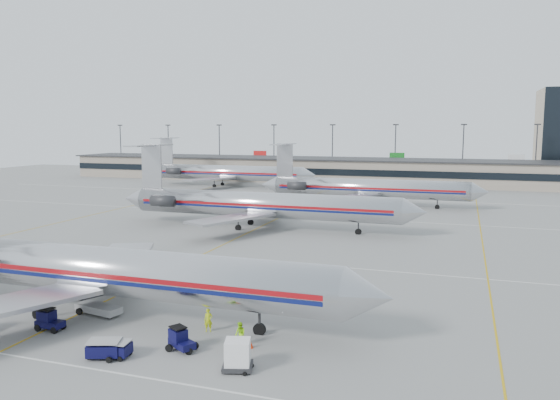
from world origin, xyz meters
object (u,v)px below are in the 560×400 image
at_px(jet_second_row, 257,204).
at_px(tug_center, 49,320).
at_px(jet_foreground, 79,267).
at_px(uld_container, 238,355).
at_px(belt_loader, 100,307).

distance_m(jet_second_row, tug_center, 41.73).
distance_m(jet_foreground, tug_center, 4.89).
relative_size(tug_center, uld_container, 0.94).
xyz_separation_m(jet_second_row, tug_center, (0.33, -41.64, -2.72)).
xyz_separation_m(jet_foreground, belt_loader, (1.79, -0.12, -2.87)).
height_order(jet_foreground, tug_center, jet_foreground).
distance_m(jet_foreground, jet_second_row, 37.64).
relative_size(jet_foreground, tug_center, 23.53).
xyz_separation_m(jet_foreground, tug_center, (0.45, -4.00, -2.78)).
xyz_separation_m(uld_container, belt_loader, (-13.75, 5.53, -0.30)).
relative_size(jet_second_row, belt_loader, 9.97).
bearing_deg(belt_loader, uld_container, -11.63).
xyz_separation_m(jet_foreground, uld_container, (15.54, -5.65, -2.58)).
distance_m(jet_second_row, belt_loader, 37.90).
bearing_deg(tug_center, jet_second_row, 91.97).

